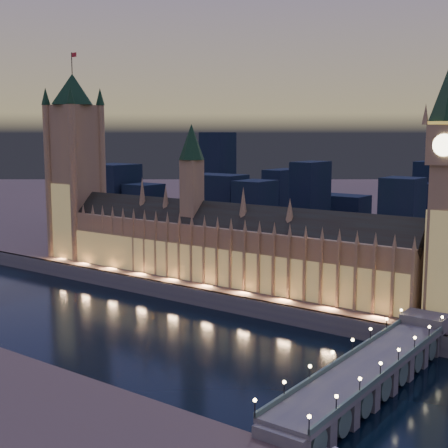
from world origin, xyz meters
The scene contains 6 objects.
ground_plane centered at (0.00, 0.00, 0.00)m, with size 2000.00×2000.00×0.00m, color black.
embankment_wall centered at (0.00, 41.00, 4.00)m, with size 2000.00×2.50×8.00m, color #4E4F57.
palace_of_westminster centered at (-1.52, 61.75, 26.37)m, with size 202.00×22.66×78.00m.
victoria_tower centered at (-110.00, 61.92, 67.33)m, with size 31.68×31.68×119.64m.
westminster_bridge centered at (107.30, -3.46, 6.00)m, with size 16.42×113.00×15.90m.
city_backdrop centered at (35.42, 246.21, 31.12)m, with size 470.62×215.63×74.18m.
Camera 1 is at (181.39, -183.81, 81.31)m, focal length 50.00 mm.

